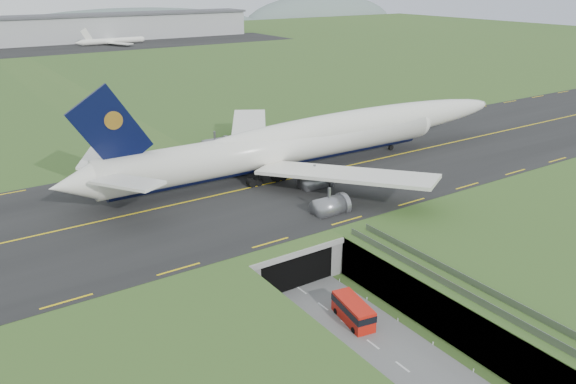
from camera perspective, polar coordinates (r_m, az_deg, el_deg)
ground at (r=75.71m, az=4.50°, el=-12.33°), size 900.00×900.00×0.00m
airfield_deck at (r=74.11m, az=4.57°, el=-10.39°), size 800.00×800.00×6.00m
trench_road at (r=70.99m, az=8.34°, el=-14.94°), size 12.00×75.00×0.20m
taxiway at (r=98.02m, az=-7.31°, el=-0.37°), size 800.00×44.00×0.18m
tunnel_portal at (r=85.99m, az=-2.31°, el=-5.38°), size 17.00×22.30×6.00m
guideway at (r=69.24m, az=22.18°, el=-12.27°), size 3.00×53.00×7.05m
jumbo_jet at (r=110.60m, az=2.53°, el=5.32°), size 100.61×63.68×21.07m
shuttle_tram at (r=73.75m, az=6.64°, el=-11.93°), size 3.82×7.40×2.89m
distant_hills at (r=492.59m, az=-21.96°, el=14.22°), size 700.00×91.00×60.00m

